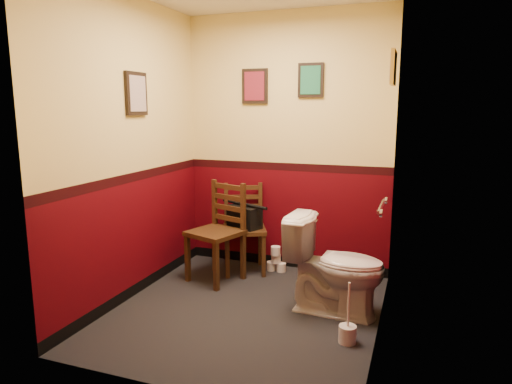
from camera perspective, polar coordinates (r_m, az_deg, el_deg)
floor at (r=4.07m, az=-1.24°, el=-14.59°), size 2.20×2.40×0.00m
wall_back at (r=4.84m, az=3.85°, el=6.00°), size 2.20×0.00×2.70m
wall_front at (r=2.63m, az=-10.81°, el=2.11°), size 2.20×0.00×2.70m
wall_left at (r=4.23m, az=-15.40°, el=5.01°), size 0.00×2.40×2.70m
wall_right at (r=3.47m, az=15.93°, el=3.86°), size 0.00×2.40×2.70m
grab_bar at (r=3.78m, az=15.44°, el=-1.75°), size 0.05×0.56×0.06m
framed_print_back_a at (r=4.92m, az=-0.15°, el=13.09°), size 0.28×0.04×0.36m
framed_print_back_b at (r=4.75m, az=6.86°, el=13.71°), size 0.26×0.04×0.34m
framed_print_left at (r=4.29m, az=-14.72°, el=11.81°), size 0.04×0.30×0.38m
framed_print_right at (r=4.06m, az=16.78°, el=14.63°), size 0.04×0.34×0.28m
toilet at (r=3.95m, az=9.92°, el=-9.15°), size 0.86×0.52×0.82m
toilet_brush at (r=3.61m, az=11.37°, el=-16.88°), size 0.13×0.13×0.47m
chair_left at (r=4.62m, az=-4.75°, el=-4.98°), size 0.59×0.59×0.99m
chair_right at (r=4.87m, az=-1.49°, el=-4.53°), size 0.57×0.57×0.93m
handbag at (r=4.79m, az=-1.47°, el=-3.09°), size 0.41×0.32×0.27m
tp_stack at (r=4.94m, az=2.52°, el=-8.57°), size 0.21×0.13×0.28m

